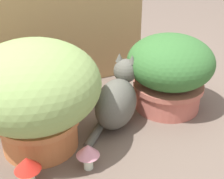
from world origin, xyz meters
name	(u,v)px	position (x,y,z in m)	size (l,w,h in m)	color
ground_plane	(97,130)	(0.00, 0.00, 0.00)	(6.00, 6.00, 0.00)	#6A594D
cardboard_backdrop	(55,18)	(0.00, 0.49, 0.39)	(1.03, 0.03, 0.78)	tan
grass_planter	(35,92)	(-0.25, 0.01, 0.25)	(0.51, 0.51, 0.45)	#C36E3D
leafy_planter	(170,71)	(0.40, 0.03, 0.20)	(0.41, 0.41, 0.37)	#B65F51
cat	(117,100)	(0.11, 0.01, 0.12)	(0.36, 0.30, 0.32)	#58574E
mushroom_ornament_pink	(88,152)	(-0.13, -0.21, 0.08)	(0.09, 0.09, 0.11)	silver
mushroom_ornament_red	(27,166)	(-0.35, -0.19, 0.08)	(0.09, 0.09, 0.12)	#EEE5C9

